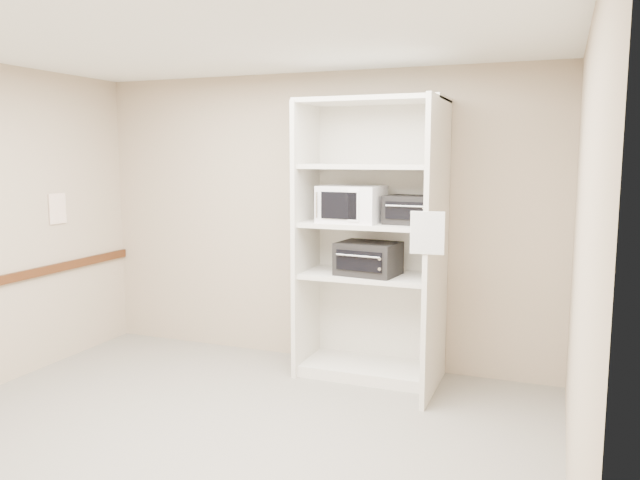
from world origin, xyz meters
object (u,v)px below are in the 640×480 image
(shelving_unit, at_px, (376,250))
(toaster_oven_lower, at_px, (368,258))
(toaster_oven_upper, at_px, (411,210))
(microwave, at_px, (352,204))

(shelving_unit, relative_size, toaster_oven_lower, 4.78)
(toaster_oven_lower, bearing_deg, toaster_oven_upper, 13.98)
(shelving_unit, distance_m, microwave, 0.45)
(microwave, bearing_deg, shelving_unit, 15.01)
(toaster_oven_upper, bearing_deg, shelving_unit, -176.82)
(shelving_unit, bearing_deg, toaster_oven_lower, -137.56)
(shelving_unit, relative_size, microwave, 4.62)
(toaster_oven_upper, bearing_deg, microwave, -171.88)
(shelving_unit, distance_m, toaster_oven_lower, 0.10)
(microwave, height_order, toaster_oven_upper, microwave)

